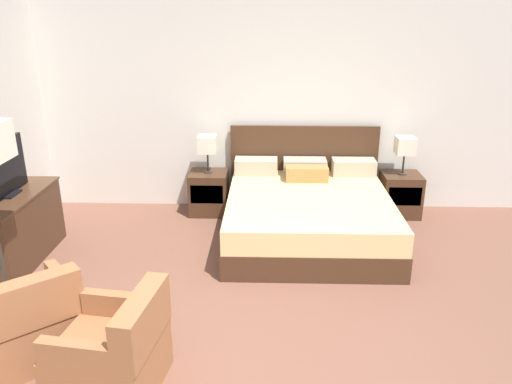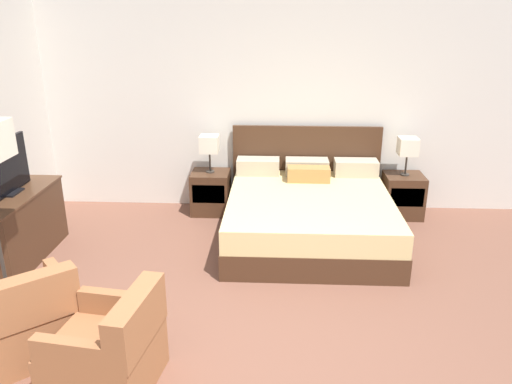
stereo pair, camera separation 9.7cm
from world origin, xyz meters
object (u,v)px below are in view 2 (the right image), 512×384
dresser (15,226)px  table_lamp_left (209,145)px  bed (309,213)px  nightstand_right (403,195)px  table_lamp_right (408,147)px  nightstand_left (211,192)px  armchair_companion (109,352)px  armchair_by_window (27,320)px  tv (6,168)px

dresser → table_lamp_left: bearing=37.4°
bed → nightstand_right: size_ratio=3.76×
bed → table_lamp_right: size_ratio=4.28×
nightstand_left → armchair_companion: (-0.26, -3.33, 0.01)m
table_lamp_left → armchair_companion: bearing=-94.5°
nightstand_right → armchair_by_window: bearing=-139.9°
nightstand_left → armchair_by_window: size_ratio=0.57×
table_lamp_left → tv: 2.37m
nightstand_left → tv: (-1.89, -1.41, 0.74)m
nightstand_left → table_lamp_left: (-0.00, 0.00, 0.65)m
nightstand_right → table_lamp_left: bearing=180.0°
nightstand_right → table_lamp_right: size_ratio=1.14×
nightstand_left → table_lamp_left: 0.65m
dresser → nightstand_right: bearing=18.2°
nightstand_right → armchair_by_window: (-3.53, -2.98, 0.01)m
table_lamp_left → nightstand_right: bearing=-0.0°
table_lamp_right → bed: bearing=-149.9°
table_lamp_right → dresser: 4.67m
bed → table_lamp_right: (1.26, 0.73, 0.63)m
nightstand_left → dresser: size_ratio=0.42×
nightstand_left → table_lamp_left: bearing=90.0°
dresser → armchair_by_window: bearing=-60.3°
table_lamp_left → dresser: bearing=-142.6°
bed → table_lamp_left: (-1.26, 0.73, 0.63)m
nightstand_right → bed: bearing=-149.9°
nightstand_right → armchair_companion: bearing=-129.8°
dresser → tv: 0.64m
nightstand_right → dresser: size_ratio=0.42×
nightstand_right → table_lamp_left: (-2.51, 0.00, 0.65)m
bed → armchair_by_window: 3.20m
nightstand_right → armchair_by_window: armchair_by_window is taller
nightstand_right → tv: size_ratio=0.69×
nightstand_left → nightstand_right: (2.51, 0.00, 0.00)m
tv → nightstand_right: bearing=17.8°
bed → armchair_companion: bed is taller
bed → nightstand_left: bearing=149.9°
armchair_by_window → armchair_companion: (0.76, -0.35, 0.00)m
nightstand_left → armchair_companion: size_ratio=0.71×
armchair_by_window → armchair_companion: same height
armchair_by_window → dresser: bearing=119.7°
table_lamp_left → armchair_companion: (-0.26, -3.33, -0.64)m
armchair_companion → armchair_by_window: bearing=155.4°
bed → dresser: bearing=-167.2°
bed → armchair_by_window: (-2.28, -2.25, -0.02)m
bed → nightstand_left: size_ratio=3.76×
bed → table_lamp_left: size_ratio=4.28×
table_lamp_left → table_lamp_right: 2.51m
table_lamp_left → armchair_companion: table_lamp_left is taller
tv → bed: bearing=12.3°
nightstand_right → nightstand_left: bearing=180.0°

